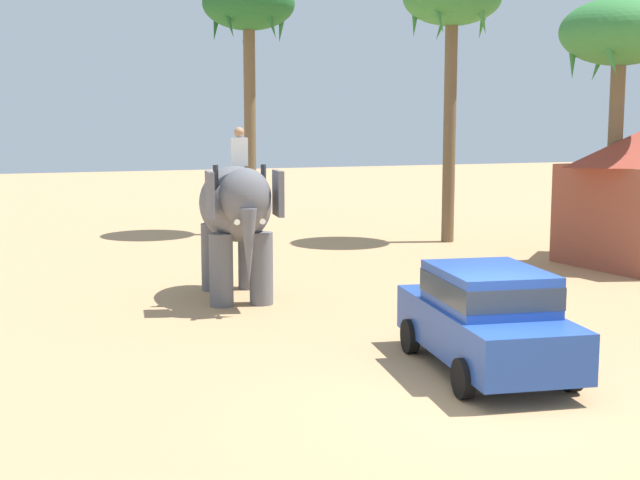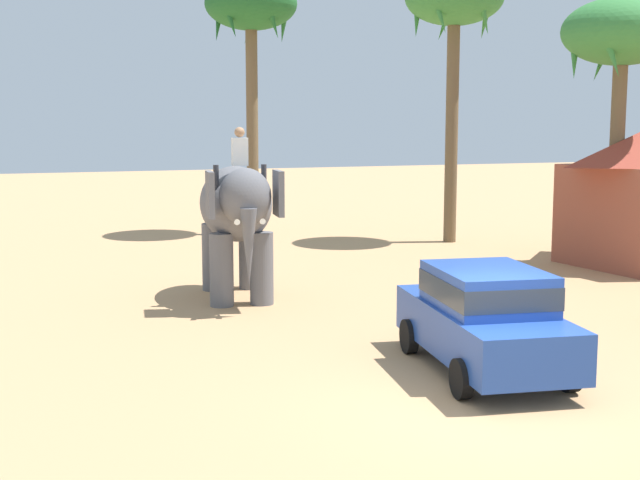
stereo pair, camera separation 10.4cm
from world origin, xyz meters
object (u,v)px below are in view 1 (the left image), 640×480
at_px(palm_tree_behind_elephant, 249,12).
at_px(palm_tree_left_of_road, 452,6).
at_px(car_sedan_foreground, 486,315).
at_px(elephant_with_mahout, 237,212).
at_px(palm_tree_near_hut, 620,38).

height_order(palm_tree_behind_elephant, palm_tree_left_of_road, palm_tree_behind_elephant).
relative_size(car_sedan_foreground, palm_tree_behind_elephant, 0.48).
distance_m(elephant_with_mahout, palm_tree_left_of_road, 12.59).
bearing_deg(palm_tree_near_hut, elephant_with_mahout, -177.82).
xyz_separation_m(car_sedan_foreground, palm_tree_near_hut, (8.64, 7.40, 5.27)).
xyz_separation_m(car_sedan_foreground, elephant_with_mahout, (-2.14, 6.99, 1.06)).
relative_size(car_sedan_foreground, elephant_with_mahout, 1.09).
bearing_deg(car_sedan_foreground, elephant_with_mahout, 107.03).
distance_m(car_sedan_foreground, elephant_with_mahout, 7.38).
bearing_deg(palm_tree_behind_elephant, palm_tree_left_of_road, -37.63).
xyz_separation_m(elephant_with_mahout, palm_tree_behind_elephant, (3.59, 10.79, 5.74)).
height_order(car_sedan_foreground, elephant_with_mahout, elephant_with_mahout).
bearing_deg(palm_tree_near_hut, car_sedan_foreground, -139.44).
distance_m(elephant_with_mahout, palm_tree_near_hut, 11.58).
relative_size(elephant_with_mahout, palm_tree_behind_elephant, 0.45).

